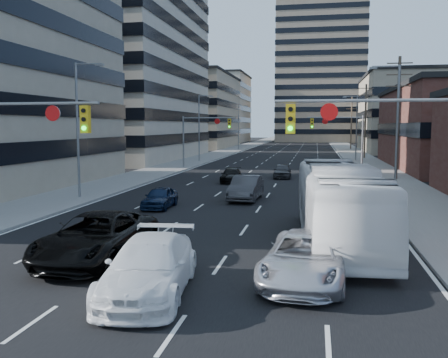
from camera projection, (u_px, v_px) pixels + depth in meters
ground at (100, 329)px, 12.03m from camera, size 400.00×400.00×0.00m
road_surface at (297, 143)px, 139.16m from camera, size 18.00×300.00×0.02m
sidewalk_left at (256, 143)px, 141.22m from camera, size 5.00×300.00×0.15m
sidewalk_right at (340, 143)px, 137.08m from camera, size 5.00×300.00×0.15m
office_left_mid at (98, 64)px, 74.08m from camera, size 26.00×34.00×28.00m
office_left_far at (187, 112)px, 113.29m from camera, size 20.00×30.00×16.00m
office_right_far at (425, 115)px, 92.85m from camera, size 22.00×28.00×14.00m
apartment_tower at (321, 48)px, 154.56m from camera, size 26.00×26.00×58.00m
bg_block_left at (207, 109)px, 152.92m from camera, size 24.00×24.00×20.00m
bg_block_right at (419, 122)px, 132.77m from camera, size 22.00×22.00×12.00m
signal_near_left at (11, 139)px, 20.73m from camera, size 6.59×0.33×6.00m
signal_near_right at (383, 142)px, 18.05m from camera, size 6.59×0.33×6.00m
signal_far_left at (203, 131)px, 56.96m from camera, size 6.09×0.33×6.00m
signal_far_right at (341, 131)px, 54.19m from camera, size 6.09×0.33×6.00m
utility_pole_block at (398, 116)px, 44.43m from camera, size 2.20×0.28×11.00m
utility_pole_midblock at (365, 120)px, 73.76m from camera, size 2.20×0.28×11.00m
utility_pole_distant at (351, 122)px, 103.10m from camera, size 2.20×0.28×11.00m
streetlight_left_near at (80, 123)px, 32.91m from camera, size 2.03×0.22×9.00m
streetlight_left_mid at (200, 125)px, 67.14m from camera, size 2.03×0.22×9.00m
streetlight_left_far at (239, 125)px, 101.37m from camera, size 2.03×0.22×9.00m
streetlight_right_near at (395, 123)px, 34.08m from camera, size 2.03×0.22×9.00m
streetlight_right_far at (355, 125)px, 68.31m from camera, size 2.03×0.22×9.00m
black_pickup at (97, 238)px, 18.02m from camera, size 2.99×6.29×1.73m
white_van at (150, 267)px, 14.47m from camera, size 2.87×5.79×1.62m
silver_suv at (306, 258)px, 15.64m from camera, size 3.03×5.68×1.52m
transit_bus at (338, 204)px, 20.67m from camera, size 3.61×12.14×3.33m
sedan_blue at (160, 197)px, 29.72m from camera, size 1.55×3.77×1.28m
sedan_grey_center at (246, 188)px, 32.89m from camera, size 1.88×4.93×1.61m
sedan_black_far at (231, 175)px, 43.22m from camera, size 2.01×4.31×1.22m
sedan_grey_right at (282, 171)px, 46.89m from camera, size 1.69×4.01×1.35m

